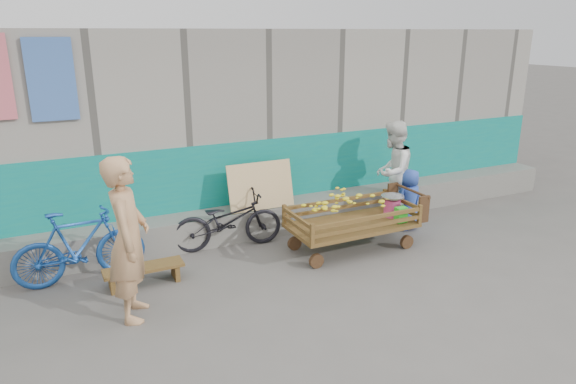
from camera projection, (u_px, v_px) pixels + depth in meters
name	position (u px, v px, depth m)	size (l,w,h in m)	color
ground	(314.00, 309.00, 5.72)	(80.00, 80.00, 0.00)	#57544F
building_wall	(203.00, 123.00, 8.76)	(12.00, 3.50, 3.00)	gray
banana_cart	(350.00, 213.00, 7.13)	(1.93, 0.88, 0.82)	#523718
bench	(144.00, 271.00, 6.24)	(0.95, 0.29, 0.24)	#523718
vendor_man	(129.00, 239.00, 5.34)	(0.65, 0.43, 1.79)	tan
woman	(392.00, 172.00, 8.22)	(0.79, 0.62, 1.63)	white
child	(409.00, 200.00, 7.92)	(0.47, 0.31, 0.96)	#2C4CB1
bicycle_dark	(228.00, 221.00, 7.24)	(0.54, 1.55, 0.81)	black
bicycle_blue	(79.00, 246.00, 6.24)	(0.44, 1.55, 0.93)	#1B4CA0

